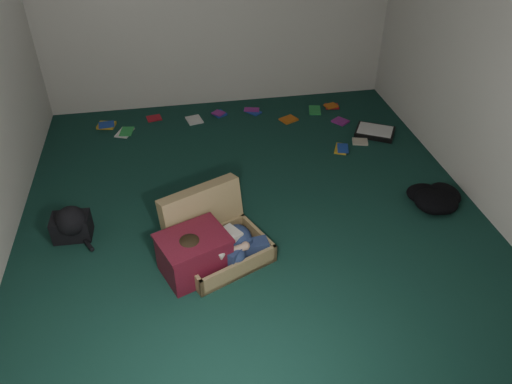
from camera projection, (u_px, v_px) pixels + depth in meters
name	position (u px, v px, depth m)	size (l,w,h in m)	color
floor	(253.00, 214.00, 4.39)	(4.50, 4.50, 0.00)	#133930
wall_front	(358.00, 317.00, 1.84)	(4.50, 4.50, 0.00)	silver
wall_right	(503.00, 56.00, 3.91)	(4.50, 4.50, 0.00)	silver
suitcase	(214.00, 236.00, 3.93)	(0.89, 0.88, 0.50)	#A18758
person	(220.00, 247.00, 3.77)	(0.75, 0.40, 0.31)	beige
maroon_bin	(194.00, 254.00, 3.73)	(0.60, 0.55, 0.34)	maroon
backpack	(71.00, 226.00, 4.08)	(0.38, 0.30, 0.23)	black
clothing_pile	(443.00, 198.00, 4.46)	(0.44, 0.36, 0.14)	black
paper_tray	(375.00, 132.00, 5.51)	(0.51, 0.47, 0.06)	black
book_scatter	(252.00, 122.00, 5.73)	(2.88, 1.27, 0.02)	gold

